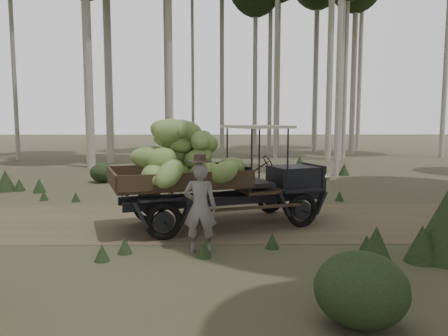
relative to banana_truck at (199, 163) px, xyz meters
The scene contains 5 objects.
ground 2.32m from the banana_truck, 157.16° to the left, with size 120.00×120.00×0.00m, color #473D2B.
dirt_track 2.32m from the banana_truck, 157.16° to the left, with size 70.00×4.00×0.01m, color brown.
banana_truck is the anchor object (origin of this frame).
farmer 1.86m from the banana_truck, 86.89° to the right, with size 0.64×0.48×1.81m.
undergrowth 4.03m from the banana_truck, 152.23° to the right, with size 21.92×20.49×1.38m.
Camera 1 is at (2.09, -10.27, 2.44)m, focal length 35.00 mm.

